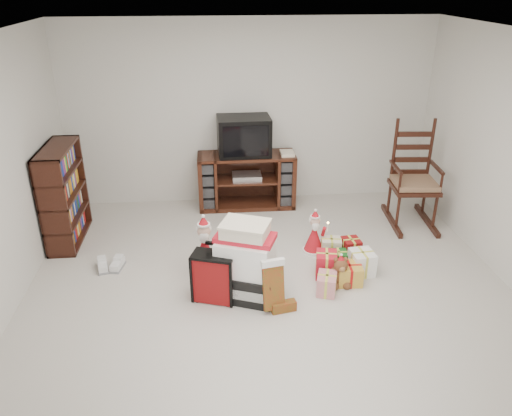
{
  "coord_description": "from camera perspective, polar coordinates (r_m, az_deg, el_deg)",
  "views": [
    {
      "loc": [
        -0.56,
        -4.17,
        2.96
      ],
      "look_at": [
        -0.09,
        0.6,
        0.72
      ],
      "focal_mm": 35.0,
      "sensor_mm": 36.0,
      "label": 1
    }
  ],
  "objects": [
    {
      "name": "santa_figurine",
      "position": [
        5.84,
        6.66,
        -3.2
      ],
      "size": [
        0.26,
        0.25,
        0.54
      ],
      "color": "#B2131C",
      "rests_on": "floor"
    },
    {
      "name": "teddy_bear",
      "position": [
        5.31,
        9.54,
        -7.31
      ],
      "size": [
        0.22,
        0.19,
        0.32
      ],
      "color": "brown",
      "rests_on": "floor"
    },
    {
      "name": "bookshelf",
      "position": [
        6.36,
        -21.1,
        1.24
      ],
      "size": [
        0.32,
        0.97,
        1.18
      ],
      "color": "black",
      "rests_on": "floor"
    },
    {
      "name": "tv_stand",
      "position": [
        6.92,
        -1.08,
        3.18
      ],
      "size": [
        1.33,
        0.49,
        0.76
      ],
      "rotation": [
        0.0,
        0.0,
        -0.01
      ],
      "color": "#452113",
      "rests_on": "floor"
    },
    {
      "name": "stocking",
      "position": [
        4.79,
        2.01,
        -8.9
      ],
      "size": [
        0.28,
        0.16,
        0.56
      ],
      "primitive_type": null,
      "rotation": [
        0.0,
        0.0,
        0.2
      ],
      "color": "#0C6F19",
      "rests_on": "floor"
    },
    {
      "name": "room",
      "position": [
        4.54,
        1.9,
        2.94
      ],
      "size": [
        5.01,
        5.01,
        2.51
      ],
      "color": "beige",
      "rests_on": "ground"
    },
    {
      "name": "gift_cluster",
      "position": [
        5.56,
        9.62,
        -6.07
      ],
      "size": [
        0.67,
        0.98,
        0.23
      ],
      "color": "red",
      "rests_on": "floor"
    },
    {
      "name": "sneaker_pair",
      "position": [
        5.78,
        -16.33,
        -6.31
      ],
      "size": [
        0.32,
        0.27,
        0.09
      ],
      "rotation": [
        0.0,
        0.0,
        0.07
      ],
      "color": "silver",
      "rests_on": "floor"
    },
    {
      "name": "red_suitcase",
      "position": [
        4.97,
        -4.8,
        -7.86
      ],
      "size": [
        0.44,
        0.32,
        0.61
      ],
      "rotation": [
        0.0,
        0.0,
        -0.32
      ],
      "color": "maroon",
      "rests_on": "floor"
    },
    {
      "name": "gift_pile",
      "position": [
        4.98,
        -1.21,
        -6.51
      ],
      "size": [
        0.76,
        0.66,
        0.8
      ],
      "rotation": [
        0.0,
        0.0,
        -0.37
      ],
      "color": "black",
      "rests_on": "floor"
    },
    {
      "name": "rocking_chair",
      "position": [
        6.75,
        17.35,
        2.27
      ],
      "size": [
        0.63,
        0.96,
        1.39
      ],
      "rotation": [
        0.0,
        0.0,
        -0.08
      ],
      "color": "black",
      "rests_on": "floor"
    },
    {
      "name": "crt_television",
      "position": [
        6.73,
        -1.39,
        8.24
      ],
      "size": [
        0.71,
        0.53,
        0.51
      ],
      "rotation": [
        0.0,
        0.0,
        0.03
      ],
      "color": "black",
      "rests_on": "tv_stand"
    },
    {
      "name": "mrs_claus_figurine",
      "position": [
        5.46,
        -5.87,
        -4.77
      ],
      "size": [
        0.32,
        0.31,
        0.66
      ],
      "color": "#B2131C",
      "rests_on": "floor"
    }
  ]
}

